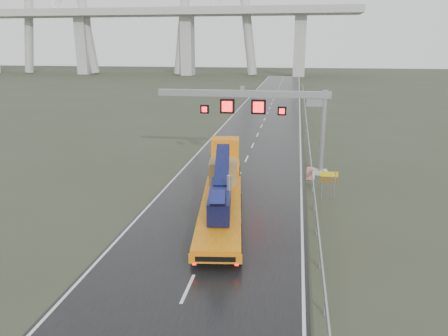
% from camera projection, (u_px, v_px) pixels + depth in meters
% --- Properties ---
extents(ground, '(400.00, 400.00, 0.00)m').
position_uv_depth(ground, '(197.00, 268.00, 21.95)').
color(ground, '#333827').
rests_on(ground, ground).
extents(road, '(11.00, 200.00, 0.02)m').
position_uv_depth(road, '(261.00, 126.00, 59.92)').
color(road, black).
rests_on(road, ground).
extents(guardrail, '(0.20, 140.00, 1.40)m').
position_uv_depth(guardrail, '(308.00, 138.00, 49.29)').
color(guardrail, gray).
rests_on(guardrail, ground).
extents(sign_gantry, '(14.90, 1.20, 7.42)m').
position_uv_depth(sign_gantry, '(267.00, 108.00, 37.18)').
color(sign_gantry, '#A2A19E').
rests_on(sign_gantry, ground).
extents(heavy_haul_truck, '(4.66, 17.39, 4.05)m').
position_uv_depth(heavy_haul_truck, '(223.00, 181.00, 30.72)').
color(heavy_haul_truck, orange).
rests_on(heavy_haul_truck, ground).
extents(exit_sign_pair, '(1.26, 0.10, 2.15)m').
position_uv_depth(exit_sign_pair, '(329.00, 180.00, 31.21)').
color(exit_sign_pair, gray).
rests_on(exit_sign_pair, ground).
extents(striped_barrier, '(0.67, 0.50, 1.01)m').
position_uv_depth(striped_barrier, '(311.00, 174.00, 36.24)').
color(striped_barrier, red).
rests_on(striped_barrier, ground).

